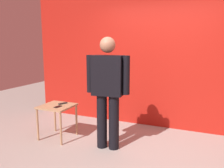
{
  "coord_description": "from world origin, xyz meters",
  "views": [
    {
      "loc": [
        0.97,
        -2.98,
        1.68
      ],
      "look_at": [
        -0.55,
        0.55,
        1.01
      ],
      "focal_mm": 37.11,
      "sensor_mm": 36.0,
      "label": 1
    }
  ],
  "objects_px": {
    "cell_phone": "(58,107)",
    "side_table": "(57,110)",
    "standing_person": "(108,88)",
    "tv_remote": "(63,103)"
  },
  "relations": [
    {
      "from": "side_table",
      "to": "standing_person",
      "type": "bearing_deg",
      "value": -1.07
    },
    {
      "from": "tv_remote",
      "to": "cell_phone",
      "type": "bearing_deg",
      "value": -54.71
    },
    {
      "from": "side_table",
      "to": "cell_phone",
      "type": "relative_size",
      "value": 4.19
    },
    {
      "from": "cell_phone",
      "to": "tv_remote",
      "type": "xyz_separation_m",
      "value": [
        -0.04,
        0.2,
        0.01
      ]
    },
    {
      "from": "side_table",
      "to": "tv_remote",
      "type": "bearing_deg",
      "value": 70.25
    },
    {
      "from": "side_table",
      "to": "tv_remote",
      "type": "relative_size",
      "value": 3.55
    },
    {
      "from": "side_table",
      "to": "tv_remote",
      "type": "xyz_separation_m",
      "value": [
        0.04,
        0.12,
        0.1
      ]
    },
    {
      "from": "side_table",
      "to": "tv_remote",
      "type": "distance_m",
      "value": 0.16
    },
    {
      "from": "standing_person",
      "to": "tv_remote",
      "type": "xyz_separation_m",
      "value": [
        -0.96,
        0.14,
        -0.39
      ]
    },
    {
      "from": "cell_phone",
      "to": "side_table",
      "type": "bearing_deg",
      "value": 141.43
    }
  ]
}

